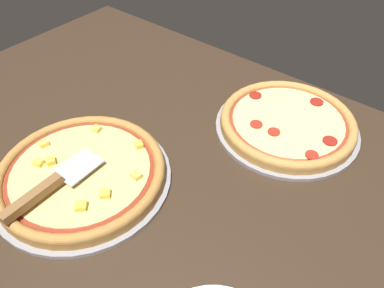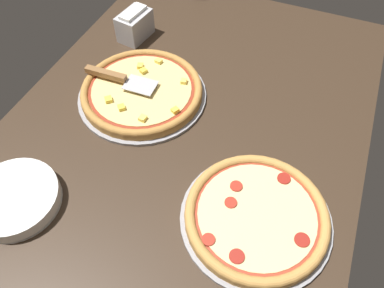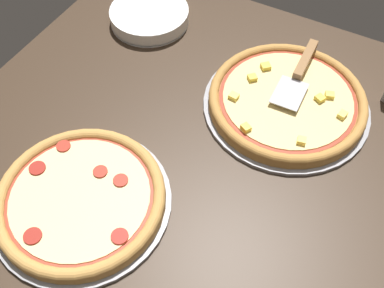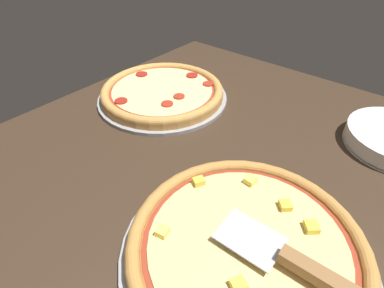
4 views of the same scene
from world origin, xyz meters
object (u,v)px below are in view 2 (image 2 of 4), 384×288
Objects in this scene: serving_spatula at (113,76)px; pizza_back at (257,215)px; pizza_front at (142,90)px; napkin_holder at (135,25)px; plate_stack at (15,199)px.

pizza_back is at bearing 63.60° from serving_spatula.
pizza_front is 1.08× the size of pizza_back.
napkin_holder is at bearing -166.06° from serving_spatula.
serving_spatula is at bearing -88.13° from pizza_front.
plate_stack is (46.60, -2.41, -3.45)cm from serving_spatula.
napkin_holder is (-73.93, -4.37, 3.01)cm from plate_stack.
pizza_front is 10.14cm from serving_spatula.
pizza_front is 2.80× the size of napkin_holder.
serving_spatula is at bearing 177.03° from plate_stack.
napkin_holder is at bearing -176.62° from plate_stack.
pizza_front is at bearing 165.49° from plate_stack.
pizza_back is 1.57× the size of plate_stack.
serving_spatula is (0.32, -9.73, 2.84)cm from pizza_front.
pizza_back is (27.99, 46.02, -0.18)cm from pizza_front.
pizza_front is 53.86cm from pizza_back.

